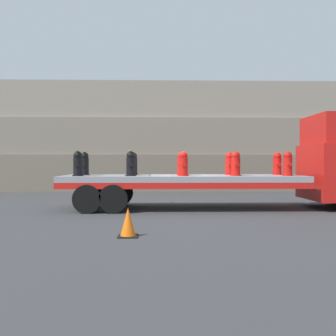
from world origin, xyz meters
TOP-DOWN VIEW (x-y plane):
  - ground_plane at (0.00, 0.00)m, footprint 120.00×120.00m
  - rock_cliff at (0.00, 8.82)m, footprint 60.00×3.30m
  - flatbed_trailer at (-0.51, 0.00)m, footprint 8.18×2.61m
  - fire_hydrant_black_near_0 at (-3.49, -0.55)m, footprint 0.37×0.51m
  - fire_hydrant_black_far_0 at (-3.49, 0.55)m, footprint 0.37×0.51m
  - fire_hydrant_black_near_1 at (-1.75, -0.55)m, footprint 0.37×0.51m
  - fire_hydrant_black_far_1 at (-1.75, 0.55)m, footprint 0.37×0.51m
  - fire_hydrant_red_near_2 at (0.00, -0.55)m, footprint 0.37×0.51m
  - fire_hydrant_red_far_2 at (0.00, 0.55)m, footprint 0.37×0.51m
  - fire_hydrant_red_near_3 at (1.75, -0.55)m, footprint 0.37×0.51m
  - fire_hydrant_red_far_3 at (1.75, 0.55)m, footprint 0.37×0.51m
  - fire_hydrant_red_near_4 at (3.49, -0.55)m, footprint 0.37×0.51m
  - fire_hydrant_red_far_4 at (3.49, 0.55)m, footprint 0.37×0.51m
  - cargo_strap_rear at (-3.49, 0.00)m, footprint 0.05×2.71m
  - cargo_strap_middle at (-1.75, 0.00)m, footprint 0.05×2.71m
  - traffic_cone at (-1.48, -4.90)m, footprint 0.43×0.43m

SIDE VIEW (x-z plane):
  - ground_plane at x=0.00m, z-range 0.00..0.00m
  - traffic_cone at x=-1.48m, z-range -0.01..0.62m
  - flatbed_trailer at x=-0.51m, z-range 0.36..1.51m
  - fire_hydrant_black_near_0 at x=-3.49m, z-range 1.14..1.96m
  - fire_hydrant_black_far_0 at x=-3.49m, z-range 1.14..1.96m
  - fire_hydrant_black_near_1 at x=-1.75m, z-range 1.14..1.96m
  - fire_hydrant_black_far_1 at x=-1.75m, z-range 1.14..1.96m
  - fire_hydrant_red_near_2 at x=0.00m, z-range 1.14..1.96m
  - fire_hydrant_red_far_2 at x=0.00m, z-range 1.14..1.96m
  - fire_hydrant_red_near_3 at x=1.75m, z-range 1.14..1.96m
  - fire_hydrant_red_far_3 at x=1.75m, z-range 1.14..1.96m
  - fire_hydrant_red_near_4 at x=3.49m, z-range 1.14..1.96m
  - fire_hydrant_red_far_4 at x=3.49m, z-range 1.14..1.96m
  - cargo_strap_rear at x=-3.49m, z-range 1.97..1.99m
  - cargo_strap_middle at x=-1.75m, z-range 1.97..1.99m
  - rock_cliff at x=0.00m, z-range 0.00..6.08m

